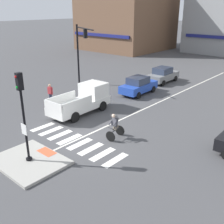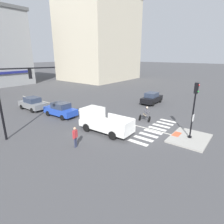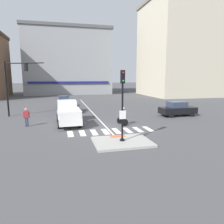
% 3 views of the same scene
% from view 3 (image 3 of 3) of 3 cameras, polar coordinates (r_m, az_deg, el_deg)
% --- Properties ---
extents(ground_plane, '(300.00, 300.00, 0.00)m').
position_cam_3_polar(ground_plane, '(17.77, -0.89, -4.66)').
color(ground_plane, '#474749').
extents(traffic_island, '(3.78, 2.92, 0.15)m').
position_cam_3_polar(traffic_island, '(14.10, 2.79, -8.16)').
color(traffic_island, '#A3A099').
rests_on(traffic_island, ground).
extents(tactile_pad_front, '(1.10, 0.60, 0.01)m').
position_cam_3_polar(tactile_pad_front, '(15.09, 1.57, -6.64)').
color(tactile_pad_front, '#DB5B38').
rests_on(tactile_pad_front, traffic_island).
extents(signal_pole, '(0.44, 0.38, 4.65)m').
position_cam_3_polar(signal_pole, '(13.50, 2.90, 3.54)').
color(signal_pole, black).
rests_on(signal_pole, traffic_island).
extents(crosswalk_stripe_a, '(0.44, 1.80, 0.01)m').
position_cam_3_polar(crosswalk_stripe_a, '(16.58, -11.34, -5.88)').
color(crosswalk_stripe_a, silver).
rests_on(crosswalk_stripe_a, ground).
extents(crosswalk_stripe_b, '(0.44, 1.80, 0.01)m').
position_cam_3_polar(crosswalk_stripe_b, '(16.65, -8.12, -5.72)').
color(crosswalk_stripe_b, silver).
rests_on(crosswalk_stripe_b, ground).
extents(crosswalk_stripe_c, '(0.44, 1.80, 0.01)m').
position_cam_3_polar(crosswalk_stripe_c, '(16.76, -4.94, -5.56)').
color(crosswalk_stripe_c, silver).
rests_on(crosswalk_stripe_c, ground).
extents(crosswalk_stripe_d, '(0.44, 1.80, 0.01)m').
position_cam_3_polar(crosswalk_stripe_d, '(16.93, -1.82, -5.38)').
color(crosswalk_stripe_d, silver).
rests_on(crosswalk_stripe_d, ground).
extents(crosswalk_stripe_e, '(0.44, 1.80, 0.01)m').
position_cam_3_polar(crosswalk_stripe_e, '(17.14, 1.24, -5.18)').
color(crosswalk_stripe_e, silver).
rests_on(crosswalk_stripe_e, ground).
extents(crosswalk_stripe_f, '(0.44, 1.80, 0.01)m').
position_cam_3_polar(crosswalk_stripe_f, '(17.40, 4.21, -4.98)').
color(crosswalk_stripe_f, silver).
rests_on(crosswalk_stripe_f, ground).
extents(crosswalk_stripe_g, '(0.44, 1.80, 0.01)m').
position_cam_3_polar(crosswalk_stripe_g, '(17.71, 7.08, -4.77)').
color(crosswalk_stripe_g, silver).
rests_on(crosswalk_stripe_g, ground).
extents(crosswalk_stripe_h, '(0.44, 1.80, 0.01)m').
position_cam_3_polar(crosswalk_stripe_h, '(18.06, 9.85, -4.56)').
color(crosswalk_stripe_h, silver).
rests_on(crosswalk_stripe_h, ground).
extents(lane_centre_line, '(0.14, 28.00, 0.01)m').
position_cam_3_polar(lane_centre_line, '(27.40, -5.81, 0.33)').
color(lane_centre_line, silver).
rests_on(lane_centre_line, ground).
extents(traffic_light_mast, '(4.25, 2.02, 6.07)m').
position_cam_3_polar(traffic_light_mast, '(25.22, -25.35, 7.80)').
color(traffic_light_mast, black).
rests_on(traffic_light_mast, ground).
extents(building_corner_left, '(21.97, 16.26, 16.77)m').
position_cam_3_polar(building_corner_left, '(60.05, -12.04, 13.17)').
color(building_corner_left, gray).
rests_on(building_corner_left, ground).
extents(building_corner_right, '(19.38, 16.54, 21.84)m').
position_cam_3_polar(building_corner_right, '(54.75, 19.55, 15.89)').
color(building_corner_right, beige).
rests_on(building_corner_right, ground).
extents(car_black_cross_right, '(4.13, 1.90, 1.64)m').
position_cam_3_polar(car_black_cross_right, '(24.69, 17.48, 0.83)').
color(car_black_cross_right, black).
rests_on(car_black_cross_right, ground).
extents(car_grey_westbound_distant, '(1.86, 4.11, 1.64)m').
position_cam_3_polar(car_grey_westbound_distant, '(31.86, -13.02, 2.89)').
color(car_grey_westbound_distant, slate).
rests_on(car_grey_westbound_distant, ground).
extents(car_blue_westbound_far, '(1.95, 4.16, 1.64)m').
position_cam_3_polar(car_blue_westbound_far, '(26.75, -11.69, 1.71)').
color(car_blue_westbound_far, '#2347B7').
rests_on(car_blue_westbound_far, ground).
extents(pickup_truck_white_westbound_near, '(2.19, 5.16, 2.08)m').
position_cam_3_polar(pickup_truck_white_westbound_near, '(20.17, -11.95, -0.32)').
color(pickup_truck_white_westbound_near, white).
rests_on(pickup_truck_white_westbound_near, ground).
extents(cyclist, '(0.78, 1.16, 1.68)m').
position_cam_3_polar(cyclist, '(19.05, 2.95, -1.03)').
color(cyclist, black).
rests_on(cyclist, ground).
extents(pedestrian_at_curb_left, '(0.54, 0.29, 1.67)m').
position_cam_3_polar(pedestrian_at_curb_left, '(19.94, -22.41, -0.94)').
color(pedestrian_at_curb_left, '#2D334C').
rests_on(pedestrian_at_curb_left, ground).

